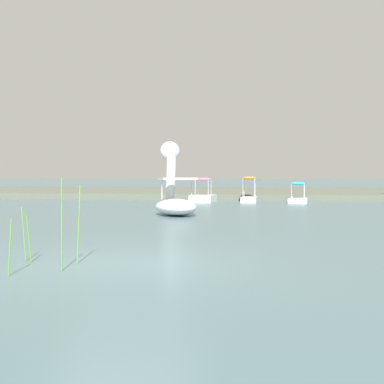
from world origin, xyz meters
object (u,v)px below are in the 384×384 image
Objects in this scene: swan_boat at (174,194)px; pedal_boat_cyan at (298,196)px; pedal_boat_pink at (203,195)px; pedal_boat_orange at (249,194)px.

pedal_boat_cyan is at bearing 64.05° from swan_boat.
swan_boat reaches higher than pedal_boat_cyan.
pedal_boat_cyan is (5.65, -0.18, -0.00)m from pedal_boat_pink.
pedal_boat_pink is 1.28× the size of pedal_boat_orange.
pedal_boat_orange is 2.90m from pedal_boat_cyan.
pedal_boat_orange reaches higher than pedal_boat_pink.
pedal_boat_pink is at bearing -176.74° from pedal_boat_orange.
pedal_boat_pink is 5.65m from pedal_boat_cyan.
pedal_boat_orange reaches higher than pedal_boat_cyan.
pedal_boat_orange is (2.25, 10.87, -0.35)m from swan_boat.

